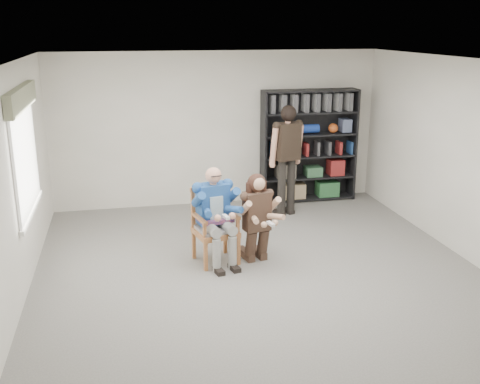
{
  "coord_description": "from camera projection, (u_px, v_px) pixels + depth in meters",
  "views": [
    {
      "loc": [
        -1.74,
        -6.54,
        3.23
      ],
      "look_at": [
        -0.2,
        0.6,
        1.05
      ],
      "focal_mm": 42.0,
      "sensor_mm": 36.0,
      "label": 1
    }
  ],
  "objects": [
    {
      "name": "bookshelf",
      "position": [
        309.0,
        146.0,
        10.51
      ],
      "size": [
        1.8,
        0.38,
        2.1
      ],
      "primitive_type": null,
      "color": "black",
      "rests_on": "floor"
    },
    {
      "name": "kneeling_woman",
      "position": [
        258.0,
        219.0,
        7.81
      ],
      "size": [
        0.7,
        0.94,
        1.26
      ],
      "primitive_type": null,
      "rotation": [
        0.0,
        0.0,
        0.22
      ],
      "color": "#3D2C1E",
      "rests_on": "floor"
    },
    {
      "name": "room_shell",
      "position": [
        266.0,
        178.0,
        7.0
      ],
      "size": [
        6.0,
        7.0,
        2.8
      ],
      "primitive_type": null,
      "color": "silver",
      "rests_on": "ground"
    },
    {
      "name": "seated_man",
      "position": [
        215.0,
        215.0,
        7.78
      ],
      "size": [
        0.76,
        0.94,
        1.38
      ],
      "primitive_type": null,
      "rotation": [
        0.0,
        0.0,
        0.22
      ],
      "color": "#174995",
      "rests_on": "floor"
    },
    {
      "name": "window_left",
      "position": [
        27.0,
        153.0,
        7.27
      ],
      "size": [
        0.16,
        2.0,
        1.75
      ],
      "primitive_type": null,
      "color": "white",
      "rests_on": "room_shell"
    },
    {
      "name": "floor",
      "position": [
        264.0,
        280.0,
        7.4
      ],
      "size": [
        6.0,
        7.0,
        0.01
      ],
      "primitive_type": "cube",
      "color": "slate",
      "rests_on": "ground"
    },
    {
      "name": "armchair",
      "position": [
        216.0,
        226.0,
        7.83
      ],
      "size": [
        0.73,
        0.71,
        1.06
      ],
      "primitive_type": null,
      "rotation": [
        0.0,
        0.0,
        0.22
      ],
      "color": "#9A5C32",
      "rests_on": "floor"
    },
    {
      "name": "standing_man",
      "position": [
        287.0,
        162.0,
        9.69
      ],
      "size": [
        0.67,
        0.5,
        1.92
      ],
      "primitive_type": null,
      "rotation": [
        0.0,
        0.0,
        0.32
      ],
      "color": "black",
      "rests_on": "floor"
    }
  ]
}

